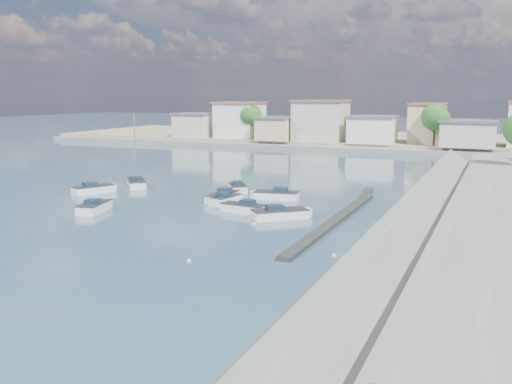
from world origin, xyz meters
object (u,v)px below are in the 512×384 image
Objects in this scene: motorboat_h at (283,214)px; motorboat_g at (222,198)px; motorboat_d at (274,196)px; motorboat_f at (237,188)px; sailboat at (136,183)px; motorboat_b at (227,200)px; motorboat_a at (95,207)px; motorboat_c at (242,208)px; motorboat_e at (96,189)px.

motorboat_g is at bearing 149.50° from motorboat_h.
motorboat_d is 6.41m from motorboat_f.
motorboat_g is 14.72m from sailboat.
motorboat_d is 9.53m from motorboat_h.
motorboat_b is 15.99m from sailboat.
motorboat_a and motorboat_c have the same top height.
motorboat_e is at bearing -176.01° from motorboat_g.
motorboat_a is at bearing -116.01° from motorboat_f.
motorboat_h is at bearing -49.02° from motorboat_f.
motorboat_c is 0.55× the size of sailboat.
motorboat_a is 1.13× the size of motorboat_b.
motorboat_a and motorboat_e have the same top height.
motorboat_a is at bearing -136.43° from motorboat_d.
motorboat_a is 12.78m from motorboat_g.
motorboat_a and motorboat_f have the same top height.
motorboat_g and motorboat_h have the same top height.
motorboat_h is (4.52, -0.96, -0.00)m from motorboat_c.
motorboat_b is at bearing 133.66° from motorboat_c.
motorboat_b is at bearing -39.04° from motorboat_g.
motorboat_b is 1.01× the size of motorboat_f.
motorboat_e is at bearing -104.01° from sailboat.
motorboat_b is 0.87× the size of motorboat_h.
motorboat_b is (9.83, 8.44, -0.00)m from motorboat_a.
motorboat_f is 12.88m from sailboat.
motorboat_g is at bearing 140.96° from motorboat_b.
motorboat_b and motorboat_h have the same top height.
motorboat_a and motorboat_g have the same top height.
motorboat_b and motorboat_f have the same top height.
motorboat_d is at bearing 43.57° from motorboat_a.
motorboat_f is at bearing 27.38° from motorboat_e.
sailboat is (-18.48, 1.31, 0.04)m from motorboat_d.
sailboat is at bearing 156.58° from motorboat_h.
motorboat_b is 0.82× the size of motorboat_g.
motorboat_h is 24.77m from sailboat.
sailboat is at bearing 75.99° from motorboat_e.
motorboat_g is at bearing -143.37° from motorboat_d.
motorboat_g is at bearing -79.38° from motorboat_f.
motorboat_f is 0.82× the size of motorboat_g.
motorboat_a is 0.93× the size of motorboat_g.
sailboat reaches higher than motorboat_h.
motorboat_f is (7.60, 15.58, -0.00)m from motorboat_a.
motorboat_b is 0.89× the size of motorboat_e.
motorboat_e is at bearing -167.44° from motorboat_d.
sailboat is (1.43, 5.75, 0.04)m from motorboat_e.
motorboat_b and motorboat_e have the same top height.
motorboat_b is at bearing 40.64° from motorboat_a.
motorboat_e is (-16.44, -0.22, 0.00)m from motorboat_b.
motorboat_d is 0.98× the size of motorboat_g.
motorboat_a is at bearing -133.38° from motorboat_g.
motorboat_f is 15.17m from motorboat_h.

